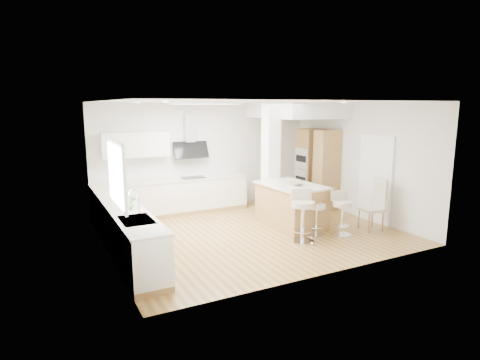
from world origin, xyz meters
TOP-DOWN VIEW (x-y plane):
  - ground at (0.00, 0.00)m, footprint 6.00×6.00m
  - ceiling at (0.00, 0.00)m, footprint 6.00×5.00m
  - wall_back at (0.00, 2.50)m, footprint 6.00×0.04m
  - wall_left at (-3.00, 0.00)m, footprint 0.04×5.00m
  - wall_right at (3.00, 0.00)m, footprint 0.04×5.00m
  - skylight at (-0.79, 0.60)m, footprint 4.10×2.10m
  - window_left at (-2.96, -0.90)m, footprint 0.06×1.28m
  - doorway_right at (2.97, -0.60)m, footprint 0.05×1.00m
  - counter_left at (-2.70, 0.23)m, footprint 0.63×4.50m
  - counter_back at (-0.91, 2.22)m, footprint 3.62×0.63m
  - pillar at (1.05, 0.95)m, footprint 0.35×0.35m
  - soffit at (2.10, 1.40)m, footprint 1.78×2.20m
  - oven_column at (2.68, 1.23)m, footprint 0.63×1.21m
  - peninsula at (1.01, -0.01)m, footprint 1.14×1.65m
  - bar_stool_a at (0.60, -1.02)m, footprint 0.63×0.63m
  - bar_stool_b at (1.10, -0.81)m, footprint 0.48×0.48m
  - bar_stool_c at (1.59, -1.05)m, footprint 0.49×0.49m
  - dining_chair at (2.51, -1.09)m, footprint 0.50×0.50m

SIDE VIEW (x-z plane):
  - ground at x=0.00m, z-range 0.00..0.00m
  - ceiling at x=0.00m, z-range -0.01..0.01m
  - counter_left at x=-2.70m, z-range -0.22..1.13m
  - bar_stool_b at x=1.10m, z-range 0.05..0.92m
  - peninsula at x=1.01m, z-range -0.03..1.02m
  - bar_stool_c at x=1.59m, z-range 0.06..1.00m
  - bar_stool_a at x=0.60m, z-range 0.07..1.14m
  - dining_chair at x=2.51m, z-range 0.04..1.20m
  - counter_back at x=-0.91m, z-range -0.55..1.95m
  - doorway_right at x=2.97m, z-range -0.05..2.05m
  - oven_column at x=2.68m, z-range 0.00..2.10m
  - wall_back at x=0.00m, z-range 0.00..2.80m
  - wall_left at x=-3.00m, z-range 0.00..2.80m
  - wall_right at x=3.00m, z-range 0.00..2.80m
  - pillar at x=1.05m, z-range 0.00..2.80m
  - window_left at x=-2.96m, z-range 1.16..2.23m
  - soffit at x=2.10m, z-range 2.40..2.80m
  - skylight at x=-0.79m, z-range 2.74..2.80m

